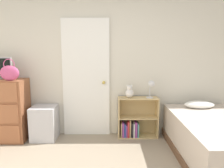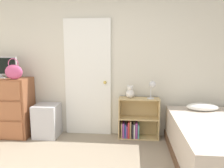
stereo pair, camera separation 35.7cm
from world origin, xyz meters
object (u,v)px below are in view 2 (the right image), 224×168
object	(u,v)px
storage_bin	(47,120)
desk_lamp	(152,86)
bed	(216,144)
bookshelf	(136,122)
teddy_bear	(130,92)
dresser	(4,107)
tv	(1,67)
handbag	(14,72)

from	to	relation	value
storage_bin	desk_lamp	xyz separation A→B (m)	(1.81, 0.04, 0.63)
desk_lamp	bed	size ratio (longest dim) A/B	0.16
desk_lamp	bookshelf	bearing A→B (deg)	170.50
teddy_bear	desk_lamp	xyz separation A→B (m)	(0.36, -0.04, 0.12)
dresser	bed	world-z (taller)	dresser
teddy_bear	tv	bearing A→B (deg)	-177.78
dresser	bookshelf	xyz separation A→B (m)	(2.30, 0.11, -0.24)
desk_lamp	bed	world-z (taller)	desk_lamp
handbag	desk_lamp	size ratio (longest dim) A/B	1.15
teddy_bear	bookshelf	bearing A→B (deg)	3.33
dresser	tv	size ratio (longest dim) A/B	1.78
bed	handbag	bearing A→B (deg)	169.90
handbag	storage_bin	bearing A→B (deg)	19.89
storage_bin	handbag	bearing A→B (deg)	-160.11
handbag	storage_bin	world-z (taller)	handbag
handbag	bed	xyz separation A→B (m)	(3.05, -0.54, -0.87)
storage_bin	bookshelf	xyz separation A→B (m)	(1.54, 0.08, -0.01)
tv	teddy_bear	distance (m)	2.26
handbag	storage_bin	size ratio (longest dim) A/B	0.61
bookshelf	storage_bin	bearing A→B (deg)	-176.86
storage_bin	teddy_bear	distance (m)	1.54
teddy_bear	bed	size ratio (longest dim) A/B	0.12
dresser	tv	bearing A→B (deg)	132.26
bookshelf	teddy_bear	size ratio (longest dim) A/B	3.19
bookshelf	desk_lamp	size ratio (longest dim) A/B	2.34
bed	storage_bin	bearing A→B (deg)	164.75
dresser	bed	xyz separation A→B (m)	(3.35, -0.68, -0.23)
storage_bin	bed	distance (m)	2.69
tv	desk_lamp	xyz separation A→B (m)	(2.58, 0.05, -0.30)
storage_bin	bookshelf	distance (m)	1.55
dresser	bed	distance (m)	3.43
teddy_bear	bed	world-z (taller)	teddy_bear
teddy_bear	desk_lamp	distance (m)	0.38
tv	desk_lamp	distance (m)	2.60
desk_lamp	handbag	bearing A→B (deg)	-174.82
handbag	storage_bin	distance (m)	1.00
tv	bed	world-z (taller)	tv
dresser	storage_bin	world-z (taller)	dresser
handbag	teddy_bear	bearing A→B (deg)	7.29
tv	handbag	size ratio (longest dim) A/B	1.68
teddy_bear	bed	bearing A→B (deg)	-34.37
handbag	desk_lamp	xyz separation A→B (m)	(2.26, 0.20, -0.24)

